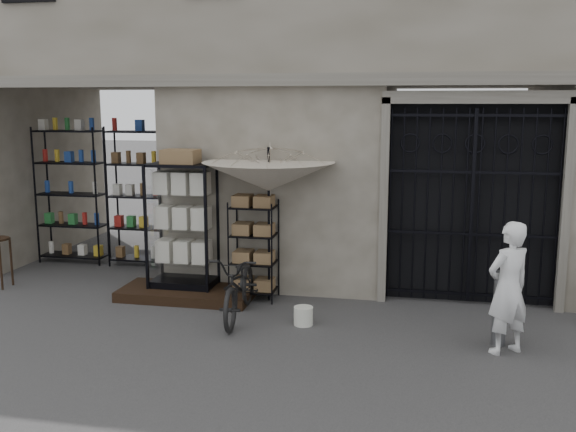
% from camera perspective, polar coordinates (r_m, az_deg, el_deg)
% --- Properties ---
extents(ground, '(80.00, 80.00, 0.00)m').
position_cam_1_polar(ground, '(7.93, 3.71, -11.61)').
color(ground, black).
rests_on(ground, ground).
extents(main_building, '(14.00, 4.00, 9.00)m').
position_cam_1_polar(main_building, '(11.46, 6.88, 17.87)').
color(main_building, gray).
rests_on(main_building, ground).
extents(shop_recess, '(3.00, 1.70, 3.00)m').
position_cam_1_polar(shop_recess, '(11.59, -16.78, 2.55)').
color(shop_recess, black).
rests_on(shop_recess, ground).
extents(shop_shelving, '(2.70, 0.50, 2.50)m').
position_cam_1_polar(shop_shelving, '(12.08, -15.82, 1.69)').
color(shop_shelving, black).
rests_on(shop_shelving, ground).
extents(iron_gate, '(2.50, 0.21, 3.00)m').
position_cam_1_polar(iron_gate, '(9.72, 15.97, 1.22)').
color(iron_gate, black).
rests_on(iron_gate, ground).
extents(step_platform, '(2.00, 0.90, 0.15)m').
position_cam_1_polar(step_platform, '(9.90, -8.99, -6.81)').
color(step_platform, black).
rests_on(step_platform, ground).
extents(display_cabinet, '(0.99, 0.68, 2.04)m').
position_cam_1_polar(display_cabinet, '(9.85, -9.35, -1.39)').
color(display_cabinet, black).
rests_on(display_cabinet, step_platform).
extents(wire_rack, '(0.71, 0.55, 1.50)m').
position_cam_1_polar(wire_rack, '(9.61, -3.05, -3.15)').
color(wire_rack, black).
rests_on(wire_rack, ground).
extents(market_umbrella, '(2.15, 2.17, 2.75)m').
position_cam_1_polar(market_umbrella, '(9.32, -1.74, 4.24)').
color(market_umbrella, black).
rests_on(market_umbrella, ground).
extents(white_bucket, '(0.26, 0.26, 0.25)m').
position_cam_1_polar(white_bucket, '(8.64, 1.38, -8.87)').
color(white_bucket, silver).
rests_on(white_bucket, ground).
extents(bicycle, '(0.69, 0.97, 1.77)m').
position_cam_1_polar(bicycle, '(8.98, -4.24, -8.99)').
color(bicycle, black).
rests_on(bicycle, ground).
extents(steel_bollard, '(0.22, 0.22, 0.93)m').
position_cam_1_polar(steel_bollard, '(8.26, 18.31, -7.82)').
color(steel_bollard, slate).
rests_on(steel_bollard, ground).
extents(shopkeeper, '(1.39, 1.63, 0.38)m').
position_cam_1_polar(shopkeeper, '(8.20, 18.67, -11.41)').
color(shopkeeper, white).
rests_on(shopkeeper, ground).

